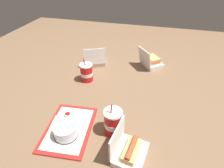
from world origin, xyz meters
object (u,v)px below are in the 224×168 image
at_px(soda_cup_corner, 87,73).
at_px(soda_cup_back, 113,122).
at_px(cake_container, 66,131).
at_px(clamshell_sandwich_corner, 151,62).
at_px(clamshell_hotdog_front, 95,60).
at_px(ketchup_cup, 68,115).
at_px(plastic_fork, 84,118).
at_px(food_tray, 69,129).
at_px(clamshell_hotdog_left, 129,151).

height_order(soda_cup_corner, soda_cup_back, soda_cup_back).
xyz_separation_m(cake_container, soda_cup_back, (-0.10, 0.25, 0.03)).
xyz_separation_m(clamshell_sandwich_corner, soda_cup_corner, (0.36, -0.49, 0.03)).
height_order(clamshell_sandwich_corner, clamshell_hotdog_front, same).
relative_size(ketchup_cup, clamshell_sandwich_corner, 0.16).
height_order(ketchup_cup, soda_cup_back, soda_cup_back).
bearing_deg(cake_container, ketchup_cup, -157.45).
height_order(plastic_fork, clamshell_sandwich_corner, clamshell_sandwich_corner).
relative_size(cake_container, clamshell_sandwich_corner, 0.52).
height_order(food_tray, soda_cup_back, soda_cup_back).
xyz_separation_m(plastic_fork, clamshell_hotdog_front, (-0.67, -0.16, 0.03)).
distance_m(food_tray, clamshell_hotdog_left, 0.38).
distance_m(cake_container, clamshell_sandwich_corner, 1.00).
bearing_deg(plastic_fork, cake_container, -10.12).
xyz_separation_m(food_tray, clamshell_sandwich_corner, (-0.86, 0.41, 0.04)).
bearing_deg(soda_cup_corner, plastic_fork, 18.64).
xyz_separation_m(cake_container, clamshell_hotdog_left, (0.03, 0.36, -0.01)).
bearing_deg(clamshell_hotdog_front, soda_cup_corner, 5.32).
bearing_deg(ketchup_cup, clamshell_hotdog_front, -175.26).
xyz_separation_m(ketchup_cup, soda_cup_corner, (-0.42, -0.03, 0.05)).
relative_size(food_tray, soda_cup_back, 1.77).
xyz_separation_m(cake_container, clamshell_sandwich_corner, (-0.91, 0.40, -0.00)).
height_order(cake_container, clamshell_hotdog_left, clamshell_hotdog_left).
relative_size(ketchup_cup, soda_cup_corner, 0.19).
height_order(food_tray, soda_cup_corner, soda_cup_corner).
bearing_deg(ketchup_cup, soda_cup_corner, -175.61).
relative_size(cake_container, clamshell_hotdog_front, 0.56).
distance_m(cake_container, ketchup_cup, 0.14).
xyz_separation_m(clamshell_hotdog_left, clamshell_sandwich_corner, (-0.94, 0.04, 0.00)).
relative_size(food_tray, clamshell_hotdog_front, 1.65).
bearing_deg(ketchup_cup, cake_container, 22.55).
xyz_separation_m(clamshell_hotdog_front, soda_cup_corner, (0.26, 0.02, 0.03)).
bearing_deg(clamshell_sandwich_corner, soda_cup_back, -10.91).
bearing_deg(clamshell_hotdog_left, clamshell_sandwich_corner, 177.60).
xyz_separation_m(clamshell_sandwich_corner, soda_cup_back, (0.81, -0.16, 0.04)).
bearing_deg(cake_container, clamshell_hotdog_front, -172.23).
height_order(clamshell_hotdog_front, soda_cup_back, soda_cup_back).
distance_m(food_tray, clamshell_hotdog_front, 0.77).
distance_m(plastic_fork, clamshell_sandwich_corner, 0.85).
relative_size(plastic_fork, clamshell_hotdog_front, 0.46).
height_order(plastic_fork, soda_cup_back, soda_cup_back).
distance_m(food_tray, cake_container, 0.07).
bearing_deg(clamshell_hotdog_front, clamshell_hotdog_left, 29.28).
distance_m(plastic_fork, soda_cup_back, 0.21).
relative_size(plastic_fork, soda_cup_back, 0.50).
bearing_deg(clamshell_sandwich_corner, clamshell_hotdog_front, -79.09).
distance_m(clamshell_hotdog_left, clamshell_sandwich_corner, 0.94).
bearing_deg(ketchup_cup, soda_cup_back, 84.07).
xyz_separation_m(clamshell_hotdog_left, soda_cup_back, (-0.13, -0.12, 0.04)).
bearing_deg(food_tray, clamshell_sandwich_corner, 154.49).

